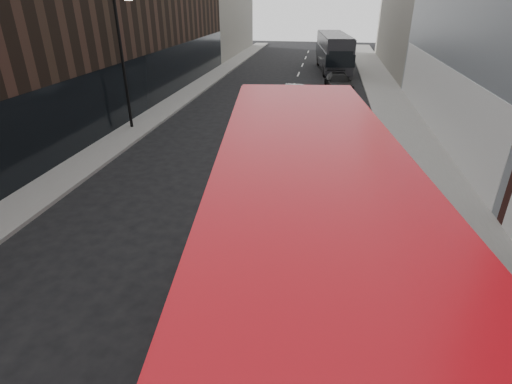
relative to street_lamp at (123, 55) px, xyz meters
The scene contains 9 objects.
sidewalk_right 17.69m from the street_lamp, 24.00° to the left, with size 3.00×80.00×0.15m, color slate.
sidewalk_left 8.12m from the street_lamp, 88.20° to the left, with size 2.00×80.00×0.15m, color slate.
building_left_far 34.24m from the street_lamp, 95.51° to the left, with size 5.00×20.00×13.00m, color slate.
street_lamp is the anchor object (origin of this frame).
red_bus 20.20m from the street_lamp, 56.67° to the right, with size 4.57×12.79×5.07m.
grey_bus 25.45m from the street_lamp, 63.00° to the left, with size 3.92×11.43×3.63m.
car_a 12.05m from the street_lamp, 26.07° to the right, with size 1.82×4.53×1.54m, color black.
car_b 12.35m from the street_lamp, 42.54° to the left, with size 1.34×3.84×1.26m, color gray.
car_c 17.82m from the street_lamp, 46.52° to the left, with size 1.95×4.80×1.39m, color black.
Camera 1 is at (2.81, -3.22, 7.11)m, focal length 28.00 mm.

